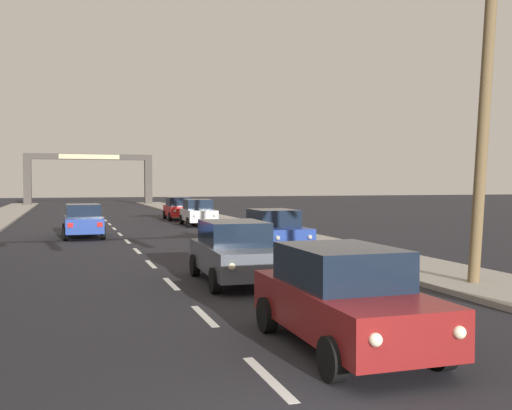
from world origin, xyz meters
TOP-DOWN VIEW (x-y plane):
  - sidewalk_right at (7.80, 20.00)m, footprint 3.20×110.00m
  - lane_markings at (0.44, 19.40)m, footprint 4.28×86.79m
  - sedan_lead_at_stop_bar at (1.66, 3.22)m, footprint 1.98×4.46m
  - sedan_third_in_queue at (1.71, 9.97)m, footprint 2.05×4.49m
  - sedan_oncoming_far at (-1.91, 25.05)m, footprint 2.01×4.48m
  - sedan_parked_nearest_kerb at (5.22, 37.64)m, footprint 2.03×4.48m
  - sedan_parked_mid_kerb at (5.33, 31.41)m, footprint 2.08×4.50m
  - sedan_parked_far_kerb at (5.16, 16.41)m, footprint 1.98×4.46m
  - palm_right_second at (7.84, 7.28)m, footprint 3.42×3.24m
  - town_gateway_arch at (0.00, 69.67)m, footprint 15.25×0.90m

SIDE VIEW (x-z plane):
  - lane_markings at x=0.44m, z-range 0.00..0.01m
  - sidewalk_right at x=7.80m, z-range 0.00..0.14m
  - sedan_lead_at_stop_bar at x=1.66m, z-range 0.01..1.69m
  - sedan_third_in_queue at x=1.71m, z-range 0.01..1.69m
  - sedan_oncoming_far at x=-1.91m, z-range 0.01..1.69m
  - sedan_parked_nearest_kerb at x=5.22m, z-range 0.01..1.69m
  - sedan_parked_mid_kerb at x=5.33m, z-range 0.01..1.69m
  - sedan_parked_far_kerb at x=5.16m, z-range 0.01..1.69m
  - town_gateway_arch at x=0.00m, z-range 0.99..7.31m
  - palm_right_second at x=7.84m, z-range 2.11..12.29m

